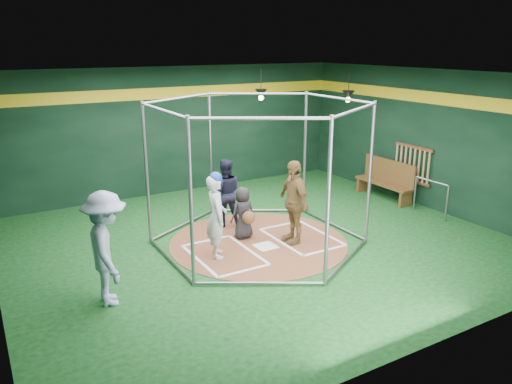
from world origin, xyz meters
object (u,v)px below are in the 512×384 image
umpire (225,193)px  visitor_leopard (294,202)px  batter_figure (216,215)px  dugout_bench (386,179)px

umpire → visitor_leopard: bearing=139.0°
visitor_leopard → umpire: visitor_leopard is taller
batter_figure → umpire: bearing=57.7°
visitor_leopard → umpire: bearing=-150.4°
batter_figure → umpire: size_ratio=1.10×
batter_figure → dugout_bench: (5.71, 1.19, -0.33)m
umpire → batter_figure: bearing=81.3°
batter_figure → umpire: batter_figure is taller
dugout_bench → umpire: bearing=176.3°
umpire → dugout_bench: (4.76, -0.30, -0.25)m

